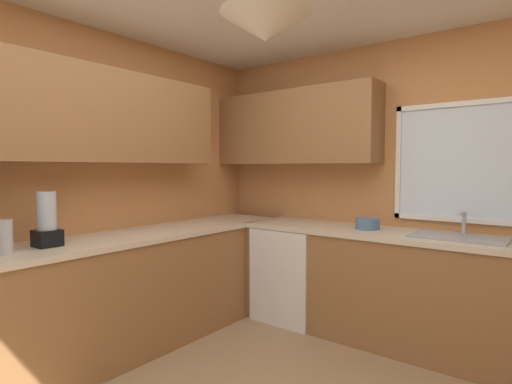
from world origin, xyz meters
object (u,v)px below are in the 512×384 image
object	(u,v)px
kettle	(0,237)
bowl	(367,224)
sink_assembly	(459,237)
dishwasher	(294,272)
blender_appliance	(47,222)

from	to	relation	value
kettle	bowl	world-z (taller)	kettle
sink_assembly	bowl	bearing A→B (deg)	-179.50
kettle	sink_assembly	size ratio (longest dim) A/B	0.32
sink_assembly	dishwasher	bearing A→B (deg)	-178.52
bowl	blender_appliance	distance (m)	2.41
dishwasher	blender_appliance	xyz separation A→B (m)	(-0.66, -1.96, 0.63)
kettle	blender_appliance	distance (m)	0.29
dishwasher	sink_assembly	bearing A→B (deg)	1.48
bowl	blender_appliance	xyz separation A→B (m)	(-1.36, -1.99, 0.12)
sink_assembly	kettle	bearing A→B (deg)	-131.79
sink_assembly	bowl	distance (m)	0.70
sink_assembly	bowl	size ratio (longest dim) A/B	3.27
sink_assembly	blender_appliance	size ratio (longest dim) A/B	1.77
bowl	blender_appliance	size ratio (longest dim) A/B	0.54
dishwasher	sink_assembly	xyz separation A→B (m)	(1.39, 0.04, 0.48)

